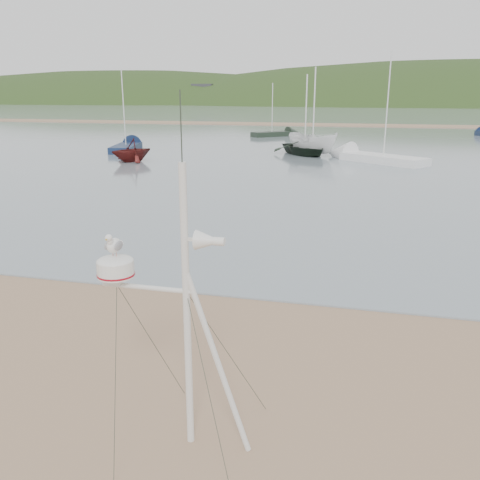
% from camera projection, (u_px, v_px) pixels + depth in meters
% --- Properties ---
extents(ground, '(560.00, 560.00, 0.00)m').
position_uv_depth(ground, '(115.00, 386.00, 8.16)').
color(ground, '#8F6E52').
rests_on(ground, ground).
extents(water, '(560.00, 256.00, 0.04)m').
position_uv_depth(water, '(356.00, 111.00, 131.14)').
color(water, gray).
rests_on(water, ground).
extents(sandbar, '(560.00, 7.00, 0.07)m').
position_uv_depth(sandbar, '(343.00, 125.00, 73.36)').
color(sandbar, '#8F6E52').
rests_on(sandbar, water).
extents(hill_ridge, '(620.00, 180.00, 80.00)m').
position_uv_depth(hill_ridge, '(402.00, 149.00, 228.30)').
color(hill_ridge, '#223616').
rests_on(hill_ridge, ground).
extents(far_cottages, '(294.40, 6.30, 8.00)m').
position_uv_depth(far_cottages, '(370.00, 94.00, 188.97)').
color(far_cottages, silver).
rests_on(far_cottages, ground).
extents(mast_rig, '(2.03, 2.17, 4.58)m').
position_uv_depth(mast_rig, '(183.00, 369.00, 6.55)').
color(mast_rig, silver).
rests_on(mast_rig, ground).
extents(boat_dark, '(3.50, 2.94, 5.00)m').
position_uv_depth(boat_dark, '(306.00, 121.00, 37.62)').
color(boat_dark, black).
rests_on(boat_dark, water).
extents(boat_red, '(2.98, 2.70, 2.95)m').
position_uv_depth(boat_red, '(131.00, 140.00, 34.10)').
color(boat_red, '#561513').
rests_on(boat_red, water).
extents(boat_white, '(2.42, 2.41, 4.55)m').
position_uv_depth(boat_white, '(313.00, 124.00, 37.46)').
color(boat_white, white).
rests_on(boat_white, water).
extents(sailboat_blue_near, '(3.26, 7.04, 6.81)m').
position_uv_depth(sailboat_blue_near, '(131.00, 145.00, 42.50)').
color(sailboat_blue_near, '#122142').
rests_on(sailboat_blue_near, ground).
extents(sailboat_white_near, '(7.42, 6.25, 7.78)m').
position_uv_depth(sailboat_white_near, '(357.00, 156.00, 35.51)').
color(sailboat_white_near, white).
rests_on(sailboat_white_near, ground).
extents(sailboat_dark_mid, '(5.29, 5.22, 5.98)m').
position_uv_depth(sailboat_dark_mid, '(283.00, 133.00, 55.13)').
color(sailboat_dark_mid, black).
rests_on(sailboat_dark_mid, ground).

